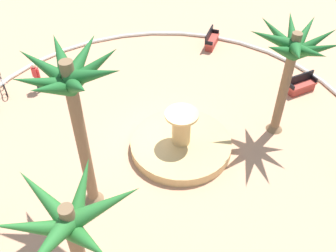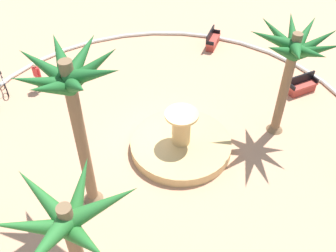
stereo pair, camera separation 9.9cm
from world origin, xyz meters
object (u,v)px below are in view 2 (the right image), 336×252
(fountain, at_px, (181,144))
(palm_tree_by_curb, at_px, (68,228))
(palm_tree_near_fountain, at_px, (72,94))
(bench_southwest, at_px, (302,87))
(palm_tree_mid_plaza, at_px, (294,53))
(person_cyclist_helmet, at_px, (37,75))
(bench_southeast, at_px, (213,41))
(bicycle_red_frame, at_px, (4,84))

(fountain, relative_size, palm_tree_by_curb, 0.94)
(palm_tree_near_fountain, height_order, bench_southwest, palm_tree_near_fountain)
(palm_tree_mid_plaza, distance_m, person_cyclist_helmet, 12.52)
(palm_tree_mid_plaza, relative_size, bench_southeast, 3.28)
(bench_southeast, height_order, bicycle_red_frame, bench_southeast)
(palm_tree_near_fountain, xyz_separation_m, bench_southwest, (-9.62, 7.24, -4.83))
(fountain, distance_m, person_cyclist_helmet, 8.47)
(palm_tree_near_fountain, xyz_separation_m, palm_tree_mid_plaza, (-6.25, 6.29, -1.01))
(person_cyclist_helmet, bearing_deg, bench_southwest, 107.41)
(bench_southeast, bearing_deg, person_cyclist_helmet, -46.56)
(bench_southwest, bearing_deg, bicycle_red_frame, -72.38)
(bench_southeast, xyz_separation_m, bicycle_red_frame, (7.74, -9.26, 0.04))
(bench_southwest, height_order, person_cyclist_helmet, person_cyclist_helmet)
(palm_tree_near_fountain, relative_size, palm_tree_mid_plaza, 1.26)
(palm_tree_mid_plaza, bearing_deg, bench_southwest, 164.24)
(person_cyclist_helmet, bearing_deg, fountain, 77.48)
(palm_tree_mid_plaza, height_order, person_cyclist_helmet, palm_tree_mid_plaza)
(palm_tree_near_fountain, relative_size, bench_southeast, 4.12)
(bench_southeast, bearing_deg, palm_tree_by_curb, -1.16)
(palm_tree_by_curb, xyz_separation_m, bench_southwest, (-13.02, 5.81, -3.22))
(person_cyclist_helmet, bearing_deg, palm_tree_near_fountain, 46.29)
(fountain, xyz_separation_m, person_cyclist_helmet, (-1.83, -8.25, 0.63))
(palm_tree_near_fountain, distance_m, palm_tree_mid_plaza, 8.92)
(bench_southeast, bearing_deg, fountain, 4.50)
(palm_tree_mid_plaza, bearing_deg, bench_southeast, -144.79)
(bench_southeast, relative_size, bicycle_red_frame, 1.25)
(bench_southwest, bearing_deg, palm_tree_by_curb, -24.04)
(fountain, distance_m, palm_tree_near_fountain, 6.59)
(palm_tree_mid_plaza, distance_m, bench_southwest, 5.18)
(fountain, distance_m, bicycle_red_frame, 10.04)
(palm_tree_near_fountain, relative_size, palm_tree_by_curb, 1.40)
(fountain, height_order, bench_southeast, fountain)
(palm_tree_mid_plaza, distance_m, bench_southeast, 8.74)
(fountain, bearing_deg, bench_southeast, -175.50)
(palm_tree_by_curb, distance_m, person_cyclist_helmet, 11.78)
(bicycle_red_frame, bearing_deg, bench_southwest, 107.62)
(bench_southwest, height_order, bicycle_red_frame, bench_southwest)
(bicycle_red_frame, bearing_deg, fountain, 82.95)
(fountain, height_order, palm_tree_near_fountain, palm_tree_near_fountain)
(palm_tree_near_fountain, bearing_deg, palm_tree_by_curb, 22.74)
(palm_tree_by_curb, relative_size, palm_tree_mid_plaza, 0.89)
(fountain, height_order, palm_tree_mid_plaza, palm_tree_mid_plaza)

